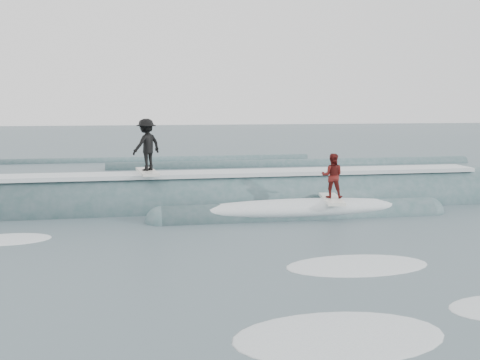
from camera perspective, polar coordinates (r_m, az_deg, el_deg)
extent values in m
plane|color=#41565F|center=(13.40, 3.88, -7.77)|extent=(160.00, 160.00, 0.00)
cylinder|color=#345758|center=(19.25, -0.52, -2.82)|extent=(19.75, 2.27, 2.27)
cylinder|color=#345758|center=(17.55, 6.50, -3.96)|extent=(9.00, 1.03, 1.03)
sphere|color=#345758|center=(16.85, -8.38, -4.51)|extent=(1.03, 1.03, 1.03)
sphere|color=#345758|center=(19.30, 19.44, -3.27)|extent=(1.03, 1.03, 1.03)
cube|color=white|center=(19.06, -0.52, 0.74)|extent=(18.00, 1.30, 0.14)
ellipsoid|color=white|center=(17.49, 6.52, -3.00)|extent=(7.60, 1.30, 0.60)
cube|color=silver|center=(18.79, -9.86, 0.88)|extent=(0.82, 2.06, 0.10)
imported|color=black|center=(18.69, -9.93, 3.74)|extent=(1.29, 1.27, 1.78)
cube|color=white|center=(17.76, 9.75, -2.02)|extent=(0.88, 2.06, 0.10)
imported|color=#571210|center=(17.64, 9.81, 0.46)|extent=(0.85, 0.75, 1.45)
ellipsoid|color=white|center=(15.95, -23.53, -5.84)|extent=(2.32, 1.58, 0.10)
ellipsoid|color=white|center=(12.66, 12.40, -8.89)|extent=(2.94, 2.01, 0.10)
ellipsoid|color=white|center=(9.00, 10.52, -16.07)|extent=(3.02, 2.06, 0.10)
cylinder|color=#345758|center=(27.15, -19.82, -0.09)|extent=(22.00, 0.70, 0.70)
cylinder|color=#345758|center=(31.94, 5.94, 1.53)|extent=(22.00, 0.80, 0.80)
cylinder|color=#345758|center=(34.69, -10.54, 1.96)|extent=(22.00, 0.60, 0.60)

